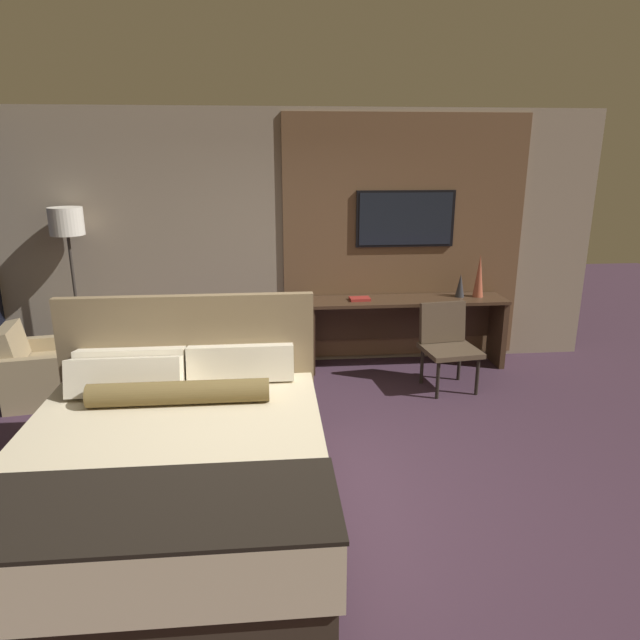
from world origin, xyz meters
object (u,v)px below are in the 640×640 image
at_px(floor_lamp, 68,236).
at_px(vase_short, 460,285).
at_px(book, 360,299).
at_px(vase_tall, 479,276).
at_px(desk, 405,319).
at_px(desk_chair, 447,339).
at_px(bed, 172,467).
at_px(tv, 405,219).
at_px(armchair_by_window, 45,373).

height_order(floor_lamp, vase_short, floor_lamp).
distance_m(vase_short, book, 1.15).
xyz_separation_m(floor_lamp, vase_tall, (4.36, -0.02, -0.50)).
xyz_separation_m(vase_tall, vase_short, (-0.21, 0.01, -0.11)).
relative_size(desk, desk_chair, 2.54).
bearing_deg(vase_tall, desk, 179.14).
xyz_separation_m(bed, book, (1.65, 2.59, 0.44)).
bearing_deg(desk_chair, floor_lamp, 163.06).
bearing_deg(floor_lamp, vase_tall, -0.21).
bearing_deg(tv, vase_tall, -13.56).
bearing_deg(vase_tall, armchair_by_window, -172.81).
relative_size(floor_lamp, vase_tall, 3.80).
bearing_deg(bed, desk_chair, 39.24).
relative_size(desk, book, 9.62).
relative_size(bed, desk_chair, 2.59).
bearing_deg(desk, desk_chair, -66.21).
relative_size(desk_chair, vase_short, 3.33).
xyz_separation_m(bed, armchair_by_window, (-1.55, 2.06, -0.10)).
relative_size(tv, vase_tall, 2.30).
distance_m(vase_tall, book, 1.36).
bearing_deg(book, desk, 5.94).
relative_size(vase_tall, vase_short, 1.83).
distance_m(tv, book, 1.02).
distance_m(desk_chair, vase_tall, 0.97).
relative_size(bed, book, 9.81).
bearing_deg(book, desk_chair, -35.74).
relative_size(tv, floor_lamp, 0.60).
relative_size(bed, floor_lamp, 1.24).
bearing_deg(vase_short, floor_lamp, 179.90).
height_order(armchair_by_window, floor_lamp, floor_lamp).
relative_size(tv, armchair_by_window, 1.27).
bearing_deg(armchair_by_window, floor_lamp, -26.29).
bearing_deg(book, vase_tall, 1.83).
height_order(vase_tall, book, vase_tall).
xyz_separation_m(floor_lamp, vase_short, (4.16, -0.01, -0.61)).
relative_size(tv, book, 4.80).
height_order(desk_chair, floor_lamp, floor_lamp).
xyz_separation_m(desk_chair, vase_short, (0.33, 0.64, 0.41)).
relative_size(armchair_by_window, floor_lamp, 0.48).
xyz_separation_m(tv, vase_short, (0.61, -0.19, -0.72)).
bearing_deg(book, floor_lamp, 178.87).
bearing_deg(vase_short, desk_chair, -117.14).
xyz_separation_m(vase_tall, book, (-1.34, -0.04, -0.22)).
relative_size(tv, desk_chair, 1.27).
distance_m(bed, book, 3.11).
bearing_deg(desk_chair, vase_short, 55.46).
bearing_deg(armchair_by_window, desk, -90.28).
height_order(bed, tv, tv).
relative_size(desk_chair, book, 3.79).
bearing_deg(bed, vase_tall, 41.39).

